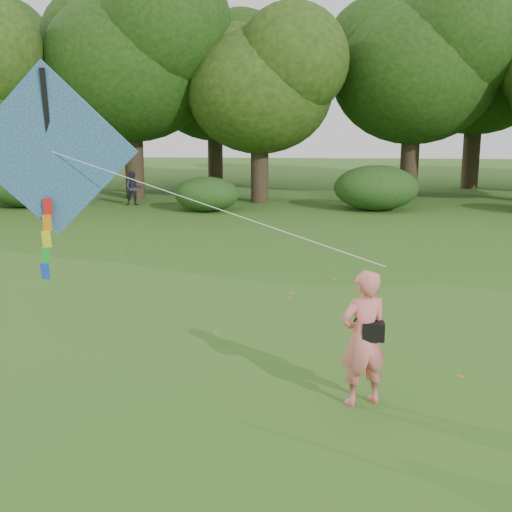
{
  "coord_description": "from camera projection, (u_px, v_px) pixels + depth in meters",
  "views": [
    {
      "loc": [
        -0.17,
        -9.05,
        3.97
      ],
      "look_at": [
        -0.93,
        2.0,
        1.5
      ],
      "focal_mm": 45.0,
      "sensor_mm": 36.0,
      "label": 1
    }
  ],
  "objects": [
    {
      "name": "tree_line",
      "position": [
        340.0,
        78.0,
        30.61
      ],
      "size": [
        54.7,
        15.3,
        9.48
      ],
      "color": "#3A2D1E",
      "rests_on": "ground"
    },
    {
      "name": "man_kite_flyer",
      "position": [
        363.0,
        338.0,
        8.77
      ],
      "size": [
        0.82,
        0.7,
        1.92
      ],
      "primitive_type": "imported",
      "rotation": [
        0.0,
        0.0,
        3.54
      ],
      "color": "#E46F6B",
      "rests_on": "ground"
    },
    {
      "name": "crossbody_bag",
      "position": [
        373.0,
        330.0,
        8.7
      ],
      "size": [
        0.43,
        0.2,
        0.74
      ],
      "color": "black",
      "rests_on": "ground"
    },
    {
      "name": "ground",
      "position": [
        308.0,
        383.0,
        9.66
      ],
      "size": [
        100.0,
        100.0,
        0.0
      ],
      "primitive_type": "plane",
      "color": "#265114",
      "rests_on": "ground"
    },
    {
      "name": "bystander_left",
      "position": [
        133.0,
        188.0,
        28.11
      ],
      "size": [
        0.84,
        0.71,
        1.51
      ],
      "primitive_type": "imported",
      "rotation": [
        0.0,
        0.0,
        0.21
      ],
      "color": "#252531",
      "rests_on": "ground"
    },
    {
      "name": "flying_kite",
      "position": [
        51.0,
        154.0,
        9.75
      ],
      "size": [
        6.3,
        1.58,
        3.36
      ],
      "color": "#245C9D",
      "rests_on": "ground"
    },
    {
      "name": "fallen_leaves",
      "position": [
        290.0,
        277.0,
        15.9
      ],
      "size": [
        11.04,
        11.74,
        0.01
      ],
      "color": "olive",
      "rests_on": "ground"
    },
    {
      "name": "shrub_band",
      "position": [
        287.0,
        190.0,
        26.66
      ],
      "size": [
        39.15,
        3.22,
        1.88
      ],
      "color": "#264919",
      "rests_on": "ground"
    }
  ]
}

